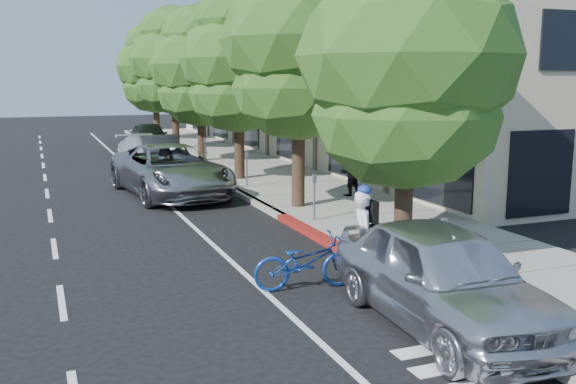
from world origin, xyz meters
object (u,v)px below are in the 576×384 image
cyclist (363,237)px  dark_suv_far (149,137)px  silver_suv (171,170)px  street_tree_1 (299,43)px  white_pickup (146,153)px  street_tree_2 (238,62)px  near_car_a (443,276)px  street_tree_4 (174,61)px  bicycle (306,262)px  dark_sedan (159,153)px  street_tree_0 (408,62)px  street_tree_5 (155,68)px  street_tree_3 (200,67)px  pedestrian (349,172)px

cyclist → dark_suv_far: 25.56m
cyclist → silver_suv: cyclist is taller
street_tree_1 → white_pickup: (-2.79, 11.00, -4.27)m
street_tree_2 → near_car_a: (-1.40, -15.50, -3.77)m
silver_suv → near_car_a: bearing=-89.3°
street_tree_4 → bicycle: bearing=-96.2°
dark_sedan → white_pickup: dark_sedan is taller
street_tree_0 → near_car_a: bearing=-111.8°
street_tree_1 → dark_suv_far: (-1.40, 18.56, -4.21)m
street_tree_5 → silver_suv: bearing=-98.8°
street_tree_5 → dark_sedan: bearing=-99.7°
street_tree_3 → dark_suv_far: (-1.40, 6.56, -3.74)m
silver_suv → white_pickup: (0.31, 7.00, -0.15)m
street_tree_2 → silver_suv: bearing=-147.2°
pedestrian → white_pickup: bearing=-81.7°
street_tree_2 → white_pickup: street_tree_2 is taller
white_pickup → silver_suv: bearing=-97.4°
pedestrian → silver_suv: bearing=-47.6°
street_tree_3 → silver_suv: bearing=-111.2°
street_tree_1 → dark_suv_far: size_ratio=1.72×
street_tree_2 → street_tree_5: (-0.00, 18.00, 0.04)m
street_tree_4 → silver_suv: bearing=-102.5°
cyclist → white_pickup: bearing=16.3°
street_tree_1 → pedestrian: (2.24, 1.02, -4.07)m
white_pickup → pedestrian: bearing=-68.2°
dark_sedan → dark_suv_far: size_ratio=0.99×
cyclist → pedestrian: cyclist is taller
silver_suv → dark_suv_far: bearing=76.9°
bicycle → dark_sedan: dark_sedan is taller
dark_sedan → street_tree_2: bearing=-60.3°
street_tree_5 → dark_suv_far: size_ratio=1.64×
street_tree_2 → dark_suv_far: bearing=96.4°
street_tree_4 → dark_sedan: (-2.30, -7.50, -4.18)m
street_tree_4 → silver_suv: (-3.10, -14.00, -4.05)m
street_tree_2 → cyclist: size_ratio=4.04×
street_tree_2 → dark_suv_far: 13.20m
dark_suv_far → silver_suv: bearing=-95.0°
street_tree_4 → white_pickup: 8.63m
silver_suv → dark_suv_far: silver_suv is taller
bicycle → pedestrian: 9.36m
cyclist → white_pickup: size_ratio=0.37×
street_tree_0 → dark_sedan: size_ratio=1.56×
white_pickup → dark_suv_far: dark_suv_far is taller
street_tree_0 → dark_suv_far: street_tree_0 is taller
street_tree_3 → near_car_a: 21.86m
street_tree_2 → near_car_a: 16.01m
street_tree_0 → dark_suv_far: bearing=93.3°
silver_suv → street_tree_0: bearing=-79.2°
street_tree_5 → silver_suv: street_tree_5 is taller
street_tree_5 → bicycle: street_tree_5 is taller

